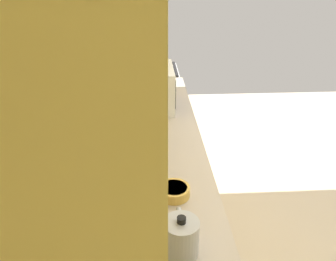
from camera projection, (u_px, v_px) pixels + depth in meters
The scene contains 7 objects.
ground_plane at pixel (302, 243), 2.61m from camera, with size 6.77×6.77×0.00m, color beige.
wall_back at pixel (89, 90), 1.94m from camera, with size 4.35×0.12×2.63m, color #E4CF7C.
counter_run at pixel (156, 235), 2.07m from camera, with size 3.59×0.66×0.91m.
oven_range at pixel (151, 106), 3.92m from camera, with size 0.59×0.64×1.09m.
microwave at pixel (150, 87), 2.70m from camera, with size 0.50×0.40×0.33m.
bowl at pixel (174, 191), 1.69m from camera, with size 0.16×0.16×0.05m.
kettle at pixel (181, 237), 1.33m from camera, with size 0.20×0.15×0.18m.
Camera 1 is at (-1.86, 1.18, 1.97)m, focal length 35.24 mm.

